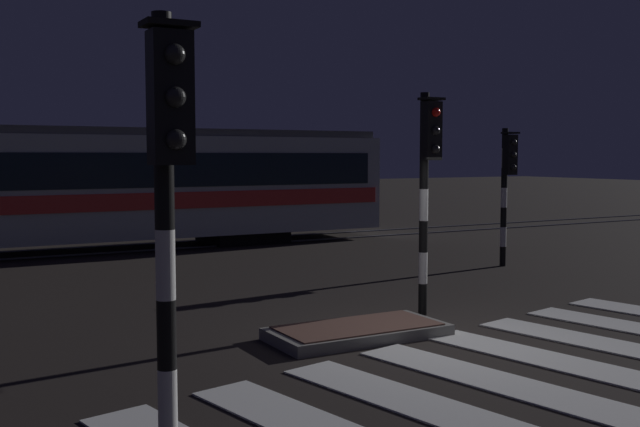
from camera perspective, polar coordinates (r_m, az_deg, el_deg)
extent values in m
plane|color=black|center=(10.47, 9.39, -9.57)|extent=(120.00, 120.00, 0.00)
cube|color=#59595E|center=(20.56, -10.88, -2.64)|extent=(80.00, 0.12, 0.03)
cube|color=#59595E|center=(21.92, -12.05, -2.22)|extent=(80.00, 0.12, 0.03)
cube|color=silver|center=(7.66, 9.47, -14.78)|extent=(1.54, 4.27, 0.02)
cube|color=silver|center=(8.60, 14.86, -12.71)|extent=(1.54, 4.27, 0.02)
cube|color=silver|center=(9.60, 19.09, -10.98)|extent=(1.54, 4.27, 0.02)
cube|color=silver|center=(10.65, 22.46, -9.55)|extent=(1.54, 4.27, 0.02)
cube|color=slate|center=(10.48, 2.91, -9.04)|extent=(2.48, 1.16, 0.16)
cube|color=brown|center=(10.46, 2.91, -8.57)|extent=(2.23, 1.05, 0.02)
cylinder|color=black|center=(17.59, 13.80, -3.20)|extent=(0.14, 0.14, 0.45)
cylinder|color=white|center=(17.53, 13.83, -1.74)|extent=(0.14, 0.14, 0.45)
cylinder|color=black|center=(17.49, 13.86, -0.28)|extent=(0.14, 0.14, 0.45)
cylinder|color=white|center=(17.46, 13.88, 1.19)|extent=(0.14, 0.14, 0.45)
cylinder|color=black|center=(17.44, 13.91, 2.66)|extent=(0.14, 0.14, 0.45)
cylinder|color=white|center=(17.44, 13.94, 4.14)|extent=(0.14, 0.14, 0.45)
cylinder|color=black|center=(17.44, 13.97, 5.61)|extent=(0.14, 0.14, 0.45)
cube|color=black|center=(17.31, 14.33, 4.37)|extent=(0.28, 0.20, 0.90)
sphere|color=black|center=(17.24, 14.60, 5.30)|extent=(0.14, 0.14, 0.14)
sphere|color=black|center=(17.23, 14.58, 4.37)|extent=(0.14, 0.14, 0.14)
sphere|color=black|center=(17.23, 14.56, 3.44)|extent=(0.14, 0.14, 0.14)
cube|color=black|center=(17.32, 14.36, 5.99)|extent=(0.36, 0.24, 0.04)
cylinder|color=black|center=(12.02, 7.86, -6.50)|extent=(0.14, 0.14, 0.50)
cylinder|color=white|center=(11.93, 7.88, -4.14)|extent=(0.14, 0.14, 0.50)
cylinder|color=black|center=(11.87, 7.91, -1.75)|extent=(0.14, 0.14, 0.50)
cylinder|color=white|center=(11.83, 7.93, 0.66)|extent=(0.14, 0.14, 0.50)
cylinder|color=black|center=(11.80, 7.96, 3.09)|extent=(0.14, 0.14, 0.50)
cylinder|color=white|center=(11.80, 7.99, 5.52)|extent=(0.14, 0.14, 0.50)
cylinder|color=black|center=(11.82, 8.01, 7.94)|extent=(0.14, 0.14, 0.50)
cube|color=black|center=(11.67, 8.50, 6.27)|extent=(0.28, 0.20, 0.90)
sphere|color=red|center=(11.60, 8.85, 7.66)|extent=(0.14, 0.14, 0.14)
sphere|color=black|center=(11.59, 8.83, 6.28)|extent=(0.14, 0.14, 0.14)
sphere|color=black|center=(11.58, 8.82, 4.89)|extent=(0.14, 0.14, 0.14)
cube|color=black|center=(11.70, 8.53, 8.67)|extent=(0.36, 0.24, 0.04)
cylinder|color=white|center=(5.62, -11.57, -14.03)|extent=(0.14, 0.14, 0.50)
cylinder|color=black|center=(5.48, -11.65, -9.05)|extent=(0.14, 0.14, 0.50)
cylinder|color=white|center=(5.39, -11.74, -3.86)|extent=(0.14, 0.14, 0.50)
cylinder|color=black|center=(5.34, -11.82, 1.48)|extent=(0.14, 0.14, 0.50)
cylinder|color=white|center=(5.34, -11.91, 6.86)|extent=(0.14, 0.14, 0.50)
cylinder|color=black|center=(5.38, -11.99, 12.20)|extent=(0.14, 0.14, 0.50)
cube|color=black|center=(5.19, -11.37, 8.63)|extent=(0.28, 0.20, 0.90)
sphere|color=black|center=(5.11, -11.04, 11.86)|extent=(0.14, 0.14, 0.14)
sphere|color=black|center=(5.08, -10.99, 8.73)|extent=(0.14, 0.14, 0.14)
sphere|color=black|center=(5.07, -10.95, 5.57)|extent=(0.14, 0.14, 0.14)
cube|color=black|center=(5.24, -11.46, 13.98)|extent=(0.36, 0.24, 0.04)
cube|color=#B2BCC1|center=(20.47, -18.62, 1.91)|extent=(17.70, 2.50, 2.70)
cube|color=red|center=(19.24, -17.91, 0.73)|extent=(17.34, 0.04, 0.44)
cube|color=red|center=(21.74, -19.21, 1.10)|extent=(17.34, 0.04, 0.44)
cube|color=black|center=(19.22, -17.97, 3.11)|extent=(16.81, 0.03, 0.90)
cube|color=#4C4C51|center=(20.47, -18.72, 5.96)|extent=(17.34, 2.30, 0.20)
cube|color=black|center=(21.99, -5.95, -1.71)|extent=(2.20, 2.00, 0.35)
sphere|color=#F9F2CC|center=(23.77, 3.01, 1.49)|extent=(0.24, 0.24, 0.24)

